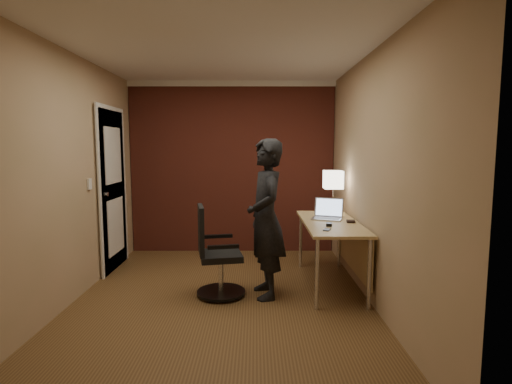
# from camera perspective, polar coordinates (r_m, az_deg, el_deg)

# --- Properties ---
(room) EXTENTS (4.00, 4.00, 4.00)m
(room) POSITION_cam_1_polar(r_m,az_deg,el_deg) (5.50, -6.53, 4.47)
(room) COLOR brown
(room) RESTS_ON ground
(desk) EXTENTS (0.60, 1.50, 0.73)m
(desk) POSITION_cam_1_polar(r_m,az_deg,el_deg) (4.57, 11.46, -5.73)
(desk) COLOR #D9BA7D
(desk) RESTS_ON ground
(desk_lamp) EXTENTS (0.22, 0.22, 0.54)m
(desk_lamp) POSITION_cam_1_polar(r_m,az_deg,el_deg) (5.01, 10.96, 1.65)
(desk_lamp) COLOR silver
(desk_lamp) RESTS_ON desk
(laptop) EXTENTS (0.40, 0.36, 0.23)m
(laptop) POSITION_cam_1_polar(r_m,az_deg,el_deg) (4.70, 10.22, -2.98)
(laptop) COLOR silver
(laptop) RESTS_ON desk
(mouse) EXTENTS (0.08, 0.11, 0.03)m
(mouse) POSITION_cam_1_polar(r_m,az_deg,el_deg) (4.28, 10.38, -4.58)
(mouse) COLOR black
(mouse) RESTS_ON desk
(phone) EXTENTS (0.10, 0.13, 0.01)m
(phone) POSITION_cam_1_polar(r_m,az_deg,el_deg) (4.06, 10.08, -5.32)
(phone) COLOR black
(phone) RESTS_ON desk
(wallet) EXTENTS (0.10, 0.12, 0.02)m
(wallet) POSITION_cam_1_polar(r_m,az_deg,el_deg) (4.53, 13.39, -4.10)
(wallet) COLOR black
(wallet) RESTS_ON desk
(office_chair) EXTENTS (0.51, 0.57, 0.94)m
(office_chair) POSITION_cam_1_polar(r_m,az_deg,el_deg) (4.22, -5.87, -9.26)
(office_chair) COLOR black
(office_chair) RESTS_ON ground
(person) EXTENTS (0.50, 0.66, 1.64)m
(person) POSITION_cam_1_polar(r_m,az_deg,el_deg) (4.12, 1.43, -3.82)
(person) COLOR black
(person) RESTS_ON ground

